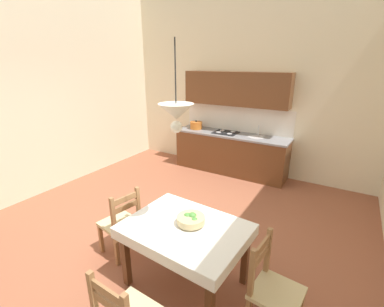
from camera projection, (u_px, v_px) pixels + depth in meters
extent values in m
cube|color=#99563D|center=(159.00, 240.00, 3.82)|extent=(6.14, 6.77, 0.10)
cube|color=beige|center=(245.00, 82.00, 5.70)|extent=(6.14, 0.12, 3.98)
cube|color=beige|center=(23.00, 87.00, 4.54)|extent=(0.12, 6.77, 3.98)
cube|color=brown|center=(230.00, 154.00, 5.97)|extent=(2.51, 0.60, 0.86)
cube|color=gray|center=(231.00, 134.00, 5.81)|extent=(2.54, 0.63, 0.04)
cube|color=white|center=(237.00, 119.00, 5.96)|extent=(2.51, 0.01, 0.55)
cube|color=brown|center=(236.00, 89.00, 5.61)|extent=(2.31, 0.34, 0.70)
cube|color=black|center=(224.00, 173.00, 5.88)|extent=(2.47, 0.02, 0.09)
cylinder|color=silver|center=(256.00, 137.00, 5.54)|extent=(0.34, 0.34, 0.02)
cylinder|color=silver|center=(258.00, 131.00, 5.62)|extent=(0.02, 0.02, 0.22)
cube|color=black|center=(226.00, 133.00, 5.87)|extent=(0.52, 0.42, 0.01)
cylinder|color=silver|center=(219.00, 132.00, 5.85)|extent=(0.11, 0.11, 0.01)
cylinder|color=silver|center=(229.00, 134.00, 5.73)|extent=(0.11, 0.11, 0.01)
cylinder|color=silver|center=(222.00, 130.00, 6.02)|extent=(0.11, 0.11, 0.01)
cylinder|color=silver|center=(233.00, 132.00, 5.89)|extent=(0.11, 0.11, 0.01)
cylinder|color=orange|center=(196.00, 126.00, 6.20)|extent=(0.28, 0.28, 0.15)
cylinder|color=orange|center=(196.00, 122.00, 6.18)|extent=(0.29, 0.29, 0.02)
sphere|color=black|center=(196.00, 121.00, 6.17)|extent=(0.04, 0.04, 0.04)
cube|color=#56331C|center=(185.00, 227.00, 2.78)|extent=(1.25, 0.95, 0.02)
cube|color=#56331C|center=(126.00, 257.00, 2.90)|extent=(0.07, 0.07, 0.73)
cube|color=#56331C|center=(210.00, 305.00, 2.32)|extent=(0.07, 0.07, 0.73)
cube|color=#56331C|center=(170.00, 224.00, 3.49)|extent=(0.07, 0.07, 0.73)
cube|color=#56331C|center=(245.00, 256.00, 2.91)|extent=(0.07, 0.07, 0.73)
cube|color=white|center=(185.00, 226.00, 2.78)|extent=(1.31, 1.01, 0.00)
cube|color=white|center=(156.00, 256.00, 2.43)|extent=(1.25, 0.08, 0.12)
cube|color=white|center=(208.00, 212.00, 3.16)|extent=(1.25, 0.08, 0.12)
cube|color=white|center=(143.00, 213.00, 3.13)|extent=(0.06, 0.94, 0.12)
cube|color=white|center=(240.00, 254.00, 2.46)|extent=(0.06, 0.94, 0.12)
cube|color=#996B42|center=(107.00, 292.00, 1.86)|extent=(0.32, 0.04, 0.07)
cube|color=#996B42|center=(109.00, 304.00, 1.90)|extent=(0.32, 0.04, 0.07)
cube|color=#D1BC89|center=(119.00, 223.00, 3.39)|extent=(0.49, 0.49, 0.04)
cube|color=#996B42|center=(101.00, 239.00, 3.45)|extent=(0.05, 0.05, 0.41)
cube|color=#996B42|center=(124.00, 226.00, 3.70)|extent=(0.05, 0.05, 0.41)
cube|color=#996B42|center=(115.00, 233.00, 3.14)|extent=(0.05, 0.05, 0.93)
cube|color=#996B42|center=(139.00, 220.00, 3.39)|extent=(0.05, 0.05, 0.93)
cube|color=#996B42|center=(125.00, 199.00, 3.14)|extent=(0.08, 0.32, 0.07)
cube|color=#996B42|center=(126.00, 207.00, 3.18)|extent=(0.08, 0.32, 0.07)
cube|color=#D1BC89|center=(277.00, 293.00, 2.36)|extent=(0.46, 0.46, 0.04)
cube|color=#996B42|center=(266.00, 269.00, 2.59)|extent=(0.05, 0.05, 0.93)
cube|color=#996B42|center=(250.00, 293.00, 2.31)|extent=(0.05, 0.05, 0.93)
cube|color=#996B42|center=(262.00, 247.00, 2.33)|extent=(0.06, 0.32, 0.07)
cube|color=#996B42|center=(261.00, 256.00, 2.36)|extent=(0.06, 0.32, 0.07)
cylinder|color=tan|center=(191.00, 223.00, 2.80)|extent=(0.17, 0.16, 0.02)
cylinder|color=tan|center=(191.00, 219.00, 2.79)|extent=(0.30, 0.30, 0.07)
sphere|color=#4C8E3D|center=(187.00, 217.00, 2.82)|extent=(0.09, 0.09, 0.09)
sphere|color=#4C8E3D|center=(194.00, 221.00, 2.74)|extent=(0.08, 0.08, 0.08)
sphere|color=#4C8E3D|center=(192.00, 217.00, 2.81)|extent=(0.10, 0.10, 0.10)
cylinder|color=black|center=(175.00, 73.00, 2.24)|extent=(0.01, 0.01, 0.57)
cone|color=silver|center=(176.00, 112.00, 2.35)|extent=(0.32, 0.32, 0.14)
sphere|color=white|center=(176.00, 127.00, 2.40)|extent=(0.11, 0.11, 0.11)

